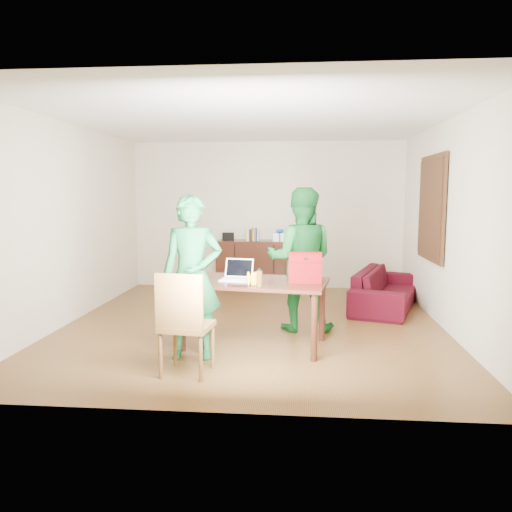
# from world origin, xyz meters

# --- Properties ---
(room) EXTENTS (5.20, 5.70, 2.90)m
(room) POSITION_xyz_m (0.01, 0.13, 1.31)
(room) COLOR #4B2C12
(room) RESTS_ON ground
(table) EXTENTS (1.75, 1.15, 0.77)m
(table) POSITION_xyz_m (0.11, -0.94, 0.67)
(table) COLOR black
(table) RESTS_ON ground
(chair) EXTENTS (0.51, 0.49, 1.02)m
(chair) POSITION_xyz_m (-0.47, -1.92, 0.30)
(chair) COLOR brown
(chair) RESTS_ON ground
(person_near) EXTENTS (0.68, 0.48, 1.75)m
(person_near) POSITION_xyz_m (-0.51, -1.41, 0.88)
(person_near) COLOR #145D2F
(person_near) RESTS_ON ground
(person_far) EXTENTS (0.92, 0.73, 1.83)m
(person_far) POSITION_xyz_m (0.63, -0.18, 0.92)
(person_far) COLOR #156124
(person_far) RESTS_ON ground
(laptop) EXTENTS (0.37, 0.28, 0.24)m
(laptop) POSITION_xyz_m (-0.11, -0.95, 0.81)
(laptop) COLOR white
(laptop) RESTS_ON table
(bananas) EXTENTS (0.16, 0.11, 0.06)m
(bananas) POSITION_xyz_m (0.11, -1.25, 0.80)
(bananas) COLOR gold
(bananas) RESTS_ON table
(bottle) EXTENTS (0.08, 0.08, 0.19)m
(bottle) POSITION_xyz_m (0.19, -1.29, 0.86)
(bottle) COLOR #533713
(bottle) RESTS_ON table
(red_bag) EXTENTS (0.37, 0.22, 0.27)m
(red_bag) POSITION_xyz_m (0.68, -0.99, 0.90)
(red_bag) COLOR maroon
(red_bag) RESTS_ON table
(sofa) EXTENTS (1.36, 2.16, 0.59)m
(sofa) POSITION_xyz_m (1.95, 1.19, 0.29)
(sofa) COLOR #36070A
(sofa) RESTS_ON ground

